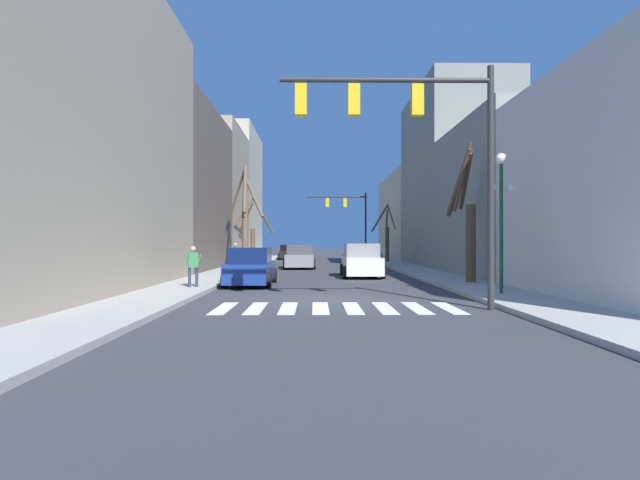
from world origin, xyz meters
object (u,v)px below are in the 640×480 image
Objects in this scene: street_tree_right_far at (386,236)px; pedestrian_crossing_street at (235,254)px; street_lamp_right_corner at (501,195)px; car_parked_right_far at (361,261)px; car_parked_left_mid at (300,257)px; traffic_signal_far at (349,212)px; car_parked_left_near at (366,256)px; car_parked_right_near at (356,254)px; street_tree_left_near at (253,233)px; street_tree_left_mid at (467,219)px; car_driving_away_lane at (289,252)px; pedestrian_on_right_sidewalk at (193,263)px; street_tree_right_mid at (245,217)px; car_parked_right_mid at (251,268)px; traffic_signal_near at (415,130)px.

pedestrian_crossing_street is at bearing -133.66° from street_tree_right_far.
car_parked_right_far is at bearing 110.65° from street_lamp_right_corner.
street_lamp_right_corner is 1.05× the size of car_parked_left_mid.
traffic_signal_far reaches higher than car_parked_left_near.
car_parked_left_near reaches higher than car_parked_left_mid.
car_parked_left_near is (-0.04, -9.07, 0.05)m from car_parked_right_near.
street_tree_right_far is (2.37, 5.49, 1.55)m from car_parked_left_near.
street_tree_left_mid is at bearing -58.28° from street_tree_left_near.
car_parked_left_mid is at bearing 121.15° from car_parked_left_near.
car_parked_right_near is 12.94m from car_parked_left_mid.
street_tree_left_mid is at bearing 85.30° from street_lamp_right_corner.
pedestrian_crossing_street reaches higher than car_parked_right_far.
street_lamp_right_corner is at bearing -175.65° from car_parked_right_near.
street_tree_right_far is 11.51m from street_tree_left_near.
car_driving_away_lane is 33.17m from pedestrian_on_right_sidewalk.
car_parked_right_far is at bearing 176.04° from car_parked_right_near.
street_tree_left_mid reaches higher than car_parked_right_far.
street_tree_right_far is at bearing -146.88° from car_parked_right_near.
car_parked_right_far reaches higher than car_parked_left_mid.
car_parked_left_near is at bearing -133.71° from pedestrian_on_right_sidewalk.
street_tree_right_mid is at bearing 118.38° from car_parked_left_near.
car_parked_right_mid is at bearing 165.32° from car_parked_right_near.
street_lamp_right_corner is 0.68× the size of street_tree_right_mid.
street_tree_right_mid is (-3.54, -1.60, 2.70)m from car_parked_left_mid.
street_tree_right_mid is 7.20m from street_tree_left_near.
street_tree_left_near is at bearing -140.62° from traffic_signal_far.
street_tree_left_near is at bearing 169.15° from car_driving_away_lane.
street_tree_left_near is at bearing 6.81° from car_parked_right_mid.
street_tree_right_far is (2.34, -3.58, 1.60)m from car_parked_right_near.
car_parked_left_mid is at bearing 109.06° from pedestrian_crossing_street.
car_parked_right_mid is 10.13m from pedestrian_crossing_street.
street_lamp_right_corner is (2.88, -30.34, -1.21)m from traffic_signal_far.
street_tree_left_near reaches higher than car_parked_left_mid.
street_tree_right_mid reaches higher than car_parked_right_mid.
car_parked_right_near is at bearing 123.12° from street_tree_right_far.
street_tree_right_mid is at bearing 46.36° from car_parked_right_far.
car_parked_right_near is at bearing -0.23° from car_parked_left_near.
car_parked_right_mid is at bearing -80.98° from street_tree_right_mid.
street_tree_left_mid is at bearing 63.89° from traffic_signal_near.
street_tree_right_far is at bearing 89.89° from street_lamp_right_corner.
street_tree_left_mid reaches higher than car_parked_left_mid.
pedestrian_crossing_street is (-7.67, 17.63, -3.78)m from traffic_signal_near.
car_parked_left_mid is (-3.73, 20.90, -4.12)m from traffic_signal_near.
car_parked_right_far is 10.16m from pedestrian_on_right_sidewalk.
car_parked_right_mid is 0.66× the size of street_tree_right_mid.
pedestrian_on_right_sidewalk is at bearing -105.72° from traffic_signal_far.
traffic_signal_far is at bearing 97.39° from street_tree_left_mid.
traffic_signal_near reaches higher than pedestrian_on_right_sidewalk.
car_parked_right_mid is 18.87m from street_tree_left_near.
street_tree_right_mid reaches higher than street_tree_left_near.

